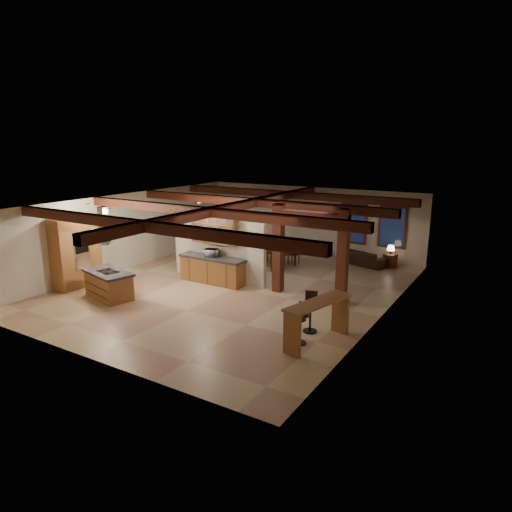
{
  "coord_description": "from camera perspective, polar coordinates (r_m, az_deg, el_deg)",
  "views": [
    {
      "loc": [
        8.28,
        -12.15,
        4.83
      ],
      "look_at": [
        0.55,
        0.5,
        1.08
      ],
      "focal_mm": 32.0,
      "sensor_mm": 36.0,
      "label": 1
    }
  ],
  "objects": [
    {
      "name": "ceiling_beams",
      "position": [
        14.85,
        -2.83,
        6.15
      ],
      "size": [
        10.0,
        12.0,
        0.28
      ],
      "color": "#38180E",
      "rests_on": "room_walls"
    },
    {
      "name": "ground",
      "position": [
        15.48,
        -2.71,
        -4.02
      ],
      "size": [
        12.0,
        12.0,
        0.0
      ],
      "primitive_type": "plane",
      "color": "tan",
      "rests_on": "ground"
    },
    {
      "name": "side_table",
      "position": [
        18.68,
        16.4,
        -0.57
      ],
      "size": [
        0.51,
        0.51,
        0.52
      ],
      "primitive_type": "cube",
      "rotation": [
        0.0,
        0.0,
        -0.27
      ],
      "color": "#38180E",
      "rests_on": "ground"
    },
    {
      "name": "back_windows",
      "position": [
        19.19,
        14.37,
        3.74
      ],
      "size": [
        2.7,
        0.07,
        1.7
      ],
      "color": "#38180E",
      "rests_on": "room_walls"
    },
    {
      "name": "recessed_cans",
      "position": [
        15.01,
        -15.15,
        6.19
      ],
      "size": [
        3.16,
        2.46,
        0.03
      ],
      "color": "silver",
      "rests_on": "room_walls"
    },
    {
      "name": "pantry_cabinet",
      "position": [
        16.49,
        -21.58,
        0.45
      ],
      "size": [
        0.67,
        1.6,
        2.4
      ],
      "color": "brown",
      "rests_on": "ground"
    },
    {
      "name": "back_counter",
      "position": [
        15.98,
        -5.48,
        -1.7
      ],
      "size": [
        2.5,
        0.66,
        0.94
      ],
      "color": "brown",
      "rests_on": "ground"
    },
    {
      "name": "dining_chairs",
      "position": [
        18.14,
        1.94,
        0.59
      ],
      "size": [
        1.75,
        1.75,
        1.12
      ],
      "color": "#38180E",
      "rests_on": "ground"
    },
    {
      "name": "bar_counter",
      "position": [
        11.25,
        7.74,
        -7.32
      ],
      "size": [
        1.03,
        2.14,
        1.09
      ],
      "color": "brown",
      "rests_on": "ground"
    },
    {
      "name": "dining_table",
      "position": [
        18.2,
        1.93,
        -0.16
      ],
      "size": [
        1.91,
        1.16,
        0.65
      ],
      "primitive_type": "imported",
      "rotation": [
        0.0,
        0.0,
        -0.07
      ],
      "color": "#401B10",
      "rests_on": "ground"
    },
    {
      "name": "microwave",
      "position": [
        15.84,
        -5.56,
        0.39
      ],
      "size": [
        0.55,
        0.44,
        0.27
      ],
      "primitive_type": "imported",
      "rotation": [
        0.0,
        0.0,
        3.4
      ],
      "color": "silver",
      "rests_on": "back_counter"
    },
    {
      "name": "table_lamp",
      "position": [
        18.57,
        16.51,
        0.96
      ],
      "size": [
        0.3,
        0.3,
        0.36
      ],
      "color": "black",
      "rests_on": "side_table"
    },
    {
      "name": "framed_art",
      "position": [
        20.8,
        3.0,
        5.51
      ],
      "size": [
        0.65,
        0.05,
        0.85
      ],
      "color": "#38180E",
      "rests_on": "room_walls"
    },
    {
      "name": "room_walls",
      "position": [
        15.02,
        -2.79,
        2.45
      ],
      "size": [
        12.0,
        12.0,
        12.0
      ],
      "color": "beige",
      "rests_on": "ground"
    },
    {
      "name": "upper_display_cabinet",
      "position": [
        15.82,
        -5.16,
        3.27
      ],
      "size": [
        1.8,
        0.36,
        0.95
      ],
      "color": "brown",
      "rests_on": "partition_wall"
    },
    {
      "name": "range_hood",
      "position": [
        14.81,
        -18.31,
        1.58
      ],
      "size": [
        1.1,
        1.1,
        1.4
      ],
      "color": "silver",
      "rests_on": "room_walls"
    },
    {
      "name": "timber_posts",
      "position": [
        14.25,
        6.71,
        1.65
      ],
      "size": [
        2.5,
        0.3,
        2.9
      ],
      "color": "#38180E",
      "rests_on": "ground"
    },
    {
      "name": "sofa",
      "position": [
        18.81,
        13.22,
        -0.16
      ],
      "size": [
        2.15,
        1.36,
        0.59
      ],
      "primitive_type": "imported",
      "rotation": [
        0.0,
        0.0,
        2.83
      ],
      "color": "black",
      "rests_on": "ground"
    },
    {
      "name": "partition_wall",
      "position": [
        16.13,
        -4.7,
        0.76
      ],
      "size": [
        3.8,
        0.18,
        2.2
      ],
      "primitive_type": "cube",
      "color": "beige",
      "rests_on": "ground"
    },
    {
      "name": "bar_stool_b",
      "position": [
        11.98,
        6.83,
        -6.91
      ],
      "size": [
        0.39,
        0.4,
        1.06
      ],
      "color": "black",
      "rests_on": "ground"
    },
    {
      "name": "bar_stool_a",
      "position": [
        11.29,
        5.58,
        -8.36
      ],
      "size": [
        0.37,
        0.38,
        1.02
      ],
      "color": "black",
      "rests_on": "ground"
    },
    {
      "name": "kitchen_island",
      "position": [
        15.14,
        -17.91,
        -3.38
      ],
      "size": [
        1.94,
        1.34,
        0.88
      ],
      "color": "brown",
      "rests_on": "ground"
    }
  ]
}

